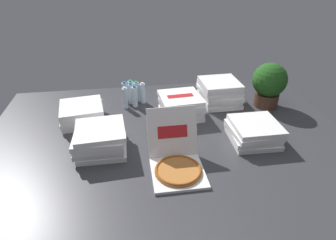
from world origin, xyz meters
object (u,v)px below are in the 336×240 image
(pizza_stack_left_far, at_px, (220,92))
(pizza_stack_right_near, at_px, (82,113))
(pizza_stack_left_mid, at_px, (181,106))
(pizza_stack_right_mid, at_px, (254,132))
(water_bottle_0, at_px, (131,94))
(water_bottle_3, at_px, (137,92))
(pizza_stack_right_far, at_px, (100,139))
(water_bottle_1, at_px, (143,93))
(potted_plant, at_px, (269,83))
(water_bottle_2, at_px, (131,91))
(water_bottle_5, at_px, (135,97))
(water_bottle_4, at_px, (125,98))
(water_bottle_6, at_px, (125,92))
(open_pizza_box, at_px, (176,160))

(pizza_stack_left_far, relative_size, pizza_stack_right_near, 0.95)
(pizza_stack_left_mid, xyz_separation_m, pizza_stack_right_mid, (0.53, -0.53, -0.02))
(water_bottle_0, bearing_deg, water_bottle_3, 30.94)
(pizza_stack_right_far, height_order, water_bottle_1, water_bottle_1)
(potted_plant, bearing_deg, pizza_stack_right_near, -178.54)
(water_bottle_0, height_order, potted_plant, potted_plant)
(pizza_stack_left_mid, height_order, pizza_stack_right_far, pizza_stack_left_mid)
(water_bottle_2, height_order, water_bottle_5, same)
(pizza_stack_right_mid, distance_m, water_bottle_4, 1.31)
(water_bottle_6, bearing_deg, pizza_stack_left_far, -10.69)
(water_bottle_1, bearing_deg, water_bottle_0, 174.84)
(water_bottle_0, height_order, water_bottle_4, same)
(water_bottle_5, height_order, water_bottle_6, same)
(pizza_stack_left_mid, distance_m, water_bottle_0, 0.58)
(open_pizza_box, xyz_separation_m, water_bottle_4, (-0.35, 1.04, 0.04))
(water_bottle_2, bearing_deg, pizza_stack_right_near, -139.96)
(pizza_stack_right_near, bearing_deg, pizza_stack_right_mid, -20.55)
(water_bottle_1, xyz_separation_m, water_bottle_6, (-0.19, 0.06, 0.00))
(pizza_stack_left_mid, height_order, water_bottle_1, water_bottle_1)
(water_bottle_5, xyz_separation_m, water_bottle_6, (-0.10, 0.13, 0.00))
(water_bottle_0, xyz_separation_m, potted_plant, (1.40, -0.27, 0.14))
(pizza_stack_left_mid, bearing_deg, water_bottle_5, 148.98)
(water_bottle_0, bearing_deg, pizza_stack_left_far, -8.50)
(water_bottle_1, bearing_deg, pizza_stack_right_far, -116.09)
(water_bottle_2, bearing_deg, pizza_stack_right_mid, -43.51)
(water_bottle_6, relative_size, potted_plant, 0.50)
(pizza_stack_left_mid, distance_m, water_bottle_3, 0.56)
(pizza_stack_right_far, bearing_deg, pizza_stack_left_far, 29.71)
(pizza_stack_right_near, relative_size, water_bottle_6, 1.92)
(pizza_stack_left_mid, height_order, water_bottle_0, water_bottle_0)
(water_bottle_0, xyz_separation_m, water_bottle_2, (-0.00, 0.08, 0.00))
(pizza_stack_left_mid, bearing_deg, water_bottle_2, 138.32)
(water_bottle_5, bearing_deg, water_bottle_3, 78.36)
(potted_plant, bearing_deg, water_bottle_6, 167.63)
(pizza_stack_left_mid, distance_m, water_bottle_1, 0.48)
(pizza_stack_right_mid, height_order, water_bottle_3, water_bottle_3)
(pizza_stack_right_mid, xyz_separation_m, water_bottle_4, (-1.06, 0.77, 0.03))
(potted_plant, bearing_deg, water_bottle_3, 167.02)
(water_bottle_1, relative_size, water_bottle_4, 1.00)
(pizza_stack_right_far, bearing_deg, pizza_stack_right_mid, -1.98)
(pizza_stack_right_near, xyz_separation_m, water_bottle_1, (0.60, 0.31, 0.03))
(water_bottle_2, xyz_separation_m, water_bottle_5, (0.04, -0.16, 0.00))
(pizza_stack_left_far, xyz_separation_m, pizza_stack_right_mid, (0.07, -0.73, -0.04))
(water_bottle_0, height_order, water_bottle_6, same)
(open_pizza_box, height_order, water_bottle_3, open_pizza_box)
(pizza_stack_left_far, bearing_deg, water_bottle_0, 171.50)
(water_bottle_1, bearing_deg, water_bottle_3, 142.55)
(pizza_stack_left_mid, height_order, pizza_stack_left_far, pizza_stack_left_far)
(pizza_stack_left_far, bearing_deg, pizza_stack_right_mid, -84.52)
(water_bottle_0, xyz_separation_m, water_bottle_3, (0.06, 0.04, 0.00))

